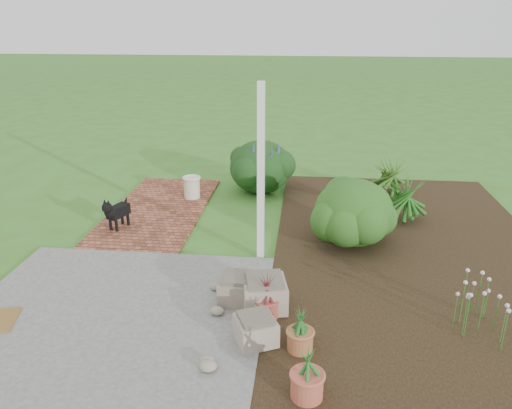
# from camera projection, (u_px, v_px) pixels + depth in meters

# --- Properties ---
(ground) EXTENTS (80.00, 80.00, 0.00)m
(ground) POSITION_uv_depth(u_px,v_px,m) (239.00, 259.00, 7.17)
(ground) COLOR #3D6921
(ground) RESTS_ON ground
(concrete_patio) EXTENTS (3.50, 3.50, 0.04)m
(concrete_patio) POSITION_uv_depth(u_px,v_px,m) (109.00, 322.00, 5.66)
(concrete_patio) COLOR #595A57
(concrete_patio) RESTS_ON ground
(brick_path) EXTENTS (1.60, 3.50, 0.04)m
(brick_path) POSITION_uv_depth(u_px,v_px,m) (159.00, 210.00, 8.96)
(brick_path) COLOR brown
(brick_path) RESTS_ON ground
(garden_bed) EXTENTS (4.00, 7.00, 0.03)m
(garden_bed) POSITION_uv_depth(u_px,v_px,m) (411.00, 251.00, 7.38)
(garden_bed) COLOR black
(garden_bed) RESTS_ON ground
(veranda_post) EXTENTS (0.10, 0.10, 2.50)m
(veranda_post) POSITION_uv_depth(u_px,v_px,m) (261.00, 175.00, 6.79)
(veranda_post) COLOR white
(veranda_post) RESTS_ON ground
(stone_trough_near) EXTENTS (0.53, 0.53, 0.27)m
(stone_trough_near) POSITION_uv_depth(u_px,v_px,m) (256.00, 330.00, 5.25)
(stone_trough_near) COLOR gray
(stone_trough_near) RESTS_ON concrete_patio
(stone_trough_mid) EXTENTS (0.45, 0.45, 0.29)m
(stone_trough_mid) POSITION_uv_depth(u_px,v_px,m) (238.00, 290.00, 6.01)
(stone_trough_mid) COLOR #78695A
(stone_trough_mid) RESTS_ON concrete_patio
(stone_trough_far) EXTENTS (0.59, 0.59, 0.33)m
(stone_trough_far) POSITION_uv_depth(u_px,v_px,m) (265.00, 294.00, 5.87)
(stone_trough_far) COLOR gray
(stone_trough_far) RESTS_ON concrete_patio
(black_dog) EXTENTS (0.31, 0.58, 0.51)m
(black_dog) POSITION_uv_depth(u_px,v_px,m) (116.00, 211.00, 8.00)
(black_dog) COLOR black
(black_dog) RESTS_ON brick_path
(cream_ceramic_urn) EXTENTS (0.39, 0.39, 0.40)m
(cream_ceramic_urn) POSITION_uv_depth(u_px,v_px,m) (192.00, 187.00, 9.43)
(cream_ceramic_urn) COLOR beige
(cream_ceramic_urn) RESTS_ON brick_path
(evergreen_shrub) EXTENTS (1.27, 1.27, 1.01)m
(evergreen_shrub) POSITION_uv_depth(u_px,v_px,m) (354.00, 211.00, 7.50)
(evergreen_shrub) COLOR #173911
(evergreen_shrub) RESTS_ON garden_bed
(agapanthus_clump_back) EXTENTS (1.07, 1.07, 0.93)m
(agapanthus_clump_back) POSITION_uv_depth(u_px,v_px,m) (402.00, 194.00, 8.34)
(agapanthus_clump_back) COLOR #0E3E0E
(agapanthus_clump_back) RESTS_ON garden_bed
(agapanthus_clump_front) EXTENTS (0.94, 0.94, 0.80)m
(agapanthus_clump_front) POSITION_uv_depth(u_px,v_px,m) (390.00, 174.00, 9.62)
(agapanthus_clump_front) COLOR #1B3E0D
(agapanthus_clump_front) RESTS_ON garden_bed
(pink_flower_patch) EXTENTS (0.90, 0.90, 0.55)m
(pink_flower_patch) POSITION_uv_depth(u_px,v_px,m) (495.00, 309.00, 5.40)
(pink_flower_patch) COLOR #113D0F
(pink_flower_patch) RESTS_ON garden_bed
(terracotta_pot_bronze) EXTENTS (0.36, 0.36, 0.22)m
(terracotta_pot_bronze) POSITION_uv_depth(u_px,v_px,m) (267.00, 308.00, 5.72)
(terracotta_pot_bronze) COLOR #9E4335
(terracotta_pot_bronze) RESTS_ON garden_bed
(terracotta_pot_small_left) EXTENTS (0.35, 0.35, 0.22)m
(terracotta_pot_small_left) POSITION_uv_depth(u_px,v_px,m) (300.00, 340.00, 5.14)
(terracotta_pot_small_left) COLOR #A15E36
(terracotta_pot_small_left) RESTS_ON garden_bed
(terracotta_pot_small_right) EXTENTS (0.32, 0.32, 0.25)m
(terracotta_pot_small_right) POSITION_uv_depth(u_px,v_px,m) (307.00, 385.00, 4.49)
(terracotta_pot_small_right) COLOR #B64F3D
(terracotta_pot_small_right) RESTS_ON garden_bed
(purple_flowering_bush) EXTENTS (1.25, 1.25, 1.05)m
(purple_flowering_bush) POSITION_uv_depth(u_px,v_px,m) (261.00, 166.00, 9.81)
(purple_flowering_bush) COLOR black
(purple_flowering_bush) RESTS_ON ground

